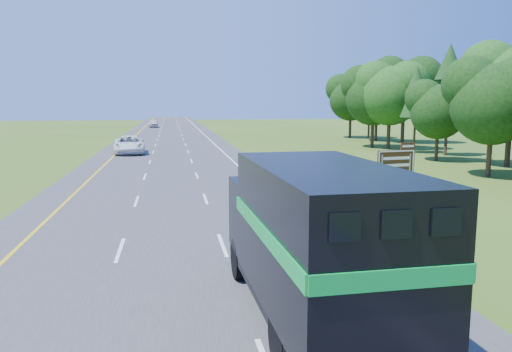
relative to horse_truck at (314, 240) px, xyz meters
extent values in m
cube|color=#38383A|center=(-3.23, 46.06, -2.09)|extent=(15.00, 260.00, 0.04)
cube|color=yellow|center=(-8.73, 46.06, -2.06)|extent=(0.15, 260.00, 0.01)
cube|color=white|center=(2.27, 46.06, -2.06)|extent=(0.15, 260.00, 0.01)
cylinder|color=black|center=(-1.24, 3.50, -1.47)|extent=(0.41, 1.21, 1.20)
cylinder|color=black|center=(1.04, 3.57, -1.47)|extent=(0.41, 1.21, 1.20)
cylinder|color=black|center=(-1.09, -1.71, -1.47)|extent=(0.41, 1.21, 1.20)
cylinder|color=black|center=(1.19, -1.65, -1.47)|extent=(0.41, 1.21, 1.20)
cube|color=black|center=(0.00, 0.06, -1.34)|extent=(2.86, 8.77, 0.30)
cube|color=black|center=(-0.10, 3.43, -0.16)|extent=(2.72, 2.03, 2.07)
cube|color=black|center=(-0.13, 4.43, 0.39)|extent=(2.39, 0.13, 0.65)
cube|color=black|center=(0.02, -0.70, 0.31)|extent=(2.90, 6.38, 2.99)
cube|color=#089C34|center=(0.11, -3.88, 0.45)|extent=(2.72, 0.12, 0.33)
cube|color=#089C34|center=(-1.36, -0.74, 0.45)|extent=(0.23, 6.30, 0.33)
cube|color=#089C34|center=(1.40, -0.66, 0.45)|extent=(0.23, 6.30, 0.33)
cube|color=black|center=(-0.70, -3.90, 1.31)|extent=(0.49, 0.06, 0.43)
cube|color=black|center=(0.11, -3.88, 1.31)|extent=(0.49, 0.06, 0.43)
cube|color=black|center=(0.93, -3.85, 1.31)|extent=(0.49, 0.06, 0.43)
imported|color=white|center=(-7.40, 41.99, -1.16)|extent=(3.50, 6.73, 1.81)
imported|color=silver|center=(-6.76, 98.02, -1.25)|extent=(2.16, 4.92, 1.65)
cylinder|color=gray|center=(6.43, 10.94, -0.69)|extent=(0.09, 0.09, 2.85)
cylinder|color=gray|center=(7.93, 11.16, -0.69)|extent=(0.09, 0.09, 2.85)
cube|color=#41220D|center=(7.18, 11.05, 0.22)|extent=(1.98, 0.36, 1.42)
cube|color=#41220D|center=(7.79, 11.14, 1.10)|extent=(0.76, 0.17, 0.34)
cube|color=white|center=(7.19, 11.02, 0.22)|extent=(1.88, 0.30, 1.37)
cube|color=#D64E0B|center=(5.89, 17.70, -1.59)|extent=(0.08, 0.04, 1.04)
cube|color=white|center=(5.89, 17.70, -1.31)|extent=(0.09, 0.05, 0.11)
camera|label=1|loc=(-3.18, -10.66, 3.11)|focal=35.00mm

